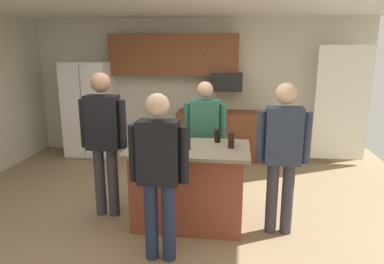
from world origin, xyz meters
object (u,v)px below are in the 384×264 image
object	(u,v)px
refrigerator	(90,109)
person_guest_by_door	(283,149)
person_host_foreground	(159,168)
glass_pilsner	(187,144)
glass_dark_ale	(231,139)
tumbler_amber	(218,136)
kitchen_island	(189,185)
mug_blue_stoneware	(162,148)
person_guest_left	(104,135)
glass_short_whisky	(231,142)
person_guest_right	(205,133)
microwave_over_range	(227,82)

from	to	relation	value
refrigerator	person_guest_by_door	bearing A→B (deg)	-37.97
person_host_foreground	glass_pilsner	world-z (taller)	person_host_foreground
refrigerator	person_host_foreground	distance (m)	3.86
glass_dark_ale	glass_pilsner	bearing A→B (deg)	-151.97
person_host_foreground	tumbler_amber	xyz separation A→B (m)	(0.49, 1.00, 0.07)
kitchen_island	person_host_foreground	xyz separation A→B (m)	(-0.17, -0.76, 0.47)
mug_blue_stoneware	tumbler_amber	world-z (taller)	tumbler_amber
person_guest_left	mug_blue_stoneware	distance (m)	0.85
person_host_foreground	person_guest_by_door	size ratio (longest dim) A/B	0.98
glass_pilsner	glass_short_whisky	bearing A→B (deg)	15.49
person_guest_left	person_guest_right	bearing A→B (deg)	35.14
kitchen_island	tumbler_amber	distance (m)	0.68
tumbler_amber	glass_dark_ale	bearing A→B (deg)	-30.39
person_guest_right	microwave_over_range	bearing A→B (deg)	-178.58
kitchen_island	person_host_foreground	size ratio (longest dim) A/B	0.84
refrigerator	tumbler_amber	bearing A→B (deg)	-41.10
person_host_foreground	glass_pilsner	xyz separation A→B (m)	(0.18, 0.65, 0.06)
person_host_foreground	glass_dark_ale	world-z (taller)	person_host_foreground
microwave_over_range	person_guest_left	distance (m)	2.91
person_guest_by_door	glass_dark_ale	distance (m)	0.60
kitchen_island	person_host_foreground	distance (m)	0.91
person_guest_left	glass_short_whisky	world-z (taller)	person_guest_left
refrigerator	glass_pilsner	distance (m)	3.45
tumbler_amber	person_host_foreground	bearing A→B (deg)	-115.98
person_guest_right	tumbler_amber	world-z (taller)	person_guest_right
refrigerator	person_guest_left	distance (m)	2.71
refrigerator	microwave_over_range	bearing A→B (deg)	2.60
kitchen_island	tumbler_amber	bearing A→B (deg)	37.87
refrigerator	microwave_over_range	xyz separation A→B (m)	(2.60, 0.12, 0.55)
refrigerator	glass_short_whisky	xyz separation A→B (m)	(2.74, -2.47, 0.11)
glass_short_whisky	refrigerator	bearing A→B (deg)	138.05
person_host_foreground	glass_pilsner	distance (m)	0.68
person_guest_left	person_host_foreground	size ratio (longest dim) A/B	1.07
kitchen_island	refrigerator	bearing A→B (deg)	132.22
mug_blue_stoneware	microwave_over_range	bearing A→B (deg)	78.26
person_guest_by_door	mug_blue_stoneware	world-z (taller)	person_guest_by_door
glass_dark_ale	kitchen_island	bearing A→B (deg)	-162.92
kitchen_island	person_guest_right	distance (m)	0.90
person_guest_by_door	person_guest_right	bearing A→B (deg)	-37.95
person_guest_right	kitchen_island	bearing A→B (deg)	-0.00
microwave_over_range	person_guest_left	size ratio (longest dim) A/B	0.32
microwave_over_range	glass_dark_ale	world-z (taller)	microwave_over_range
refrigerator	glass_dark_ale	xyz separation A→B (m)	(2.74, -2.34, 0.12)
person_host_foreground	glass_short_whisky	bearing A→B (deg)	-26.98
glass_short_whisky	glass_pilsner	world-z (taller)	glass_short_whisky
person_host_foreground	tumbler_amber	size ratio (longest dim) A/B	10.43
refrigerator	glass_short_whisky	world-z (taller)	refrigerator
refrigerator	glass_short_whisky	size ratio (longest dim) A/B	13.19
kitchen_island	glass_pilsner	xyz separation A→B (m)	(0.00, -0.11, 0.53)
kitchen_island	glass_pilsner	distance (m)	0.54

